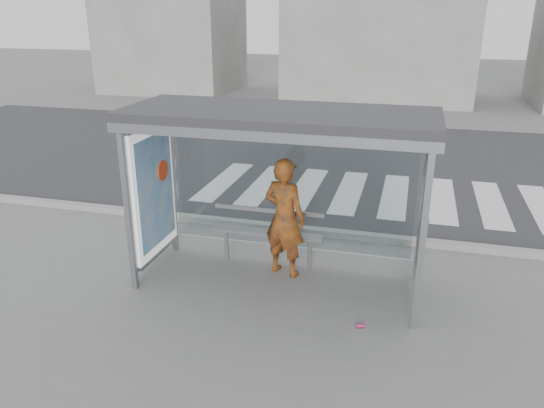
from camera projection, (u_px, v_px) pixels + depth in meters
The scene contains 10 objects.
ground at pixel (278, 283), 8.00m from camera, with size 80.00×80.00×0.00m, color slate.
road at pixel (343, 161), 14.33m from camera, with size 30.00×10.00×0.01m, color #2E2E31.
curb at pixel (305, 230), 9.75m from camera, with size 30.00×0.18×0.12m, color gray.
crosswalk at pixel (372, 194), 11.83m from camera, with size 7.55×3.00×0.00m.
bus_shelter at pixel (254, 153), 7.46m from camera, with size 4.25×1.65×2.62m.
building_left at pixel (172, 27), 25.69m from camera, with size 6.00×5.00×6.00m, color gray.
building_center at pixel (380, 41), 23.41m from camera, with size 8.00×5.00×5.00m, color gray.
person at pixel (285, 218), 7.99m from camera, with size 0.68×0.45×1.86m, color orange.
bench at pixel (267, 232), 8.42m from camera, with size 1.79×0.22×0.92m.
soda_can at pixel (360, 326), 6.87m from camera, with size 0.06×0.06×0.11m, color #D23E73.
Camera 1 is at (1.76, -6.86, 3.91)m, focal length 35.00 mm.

